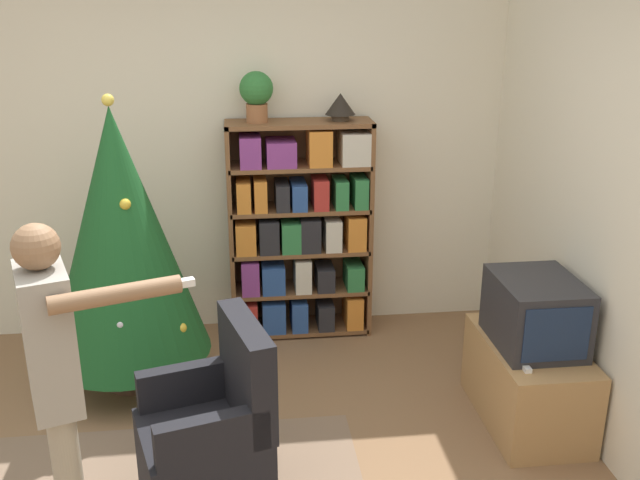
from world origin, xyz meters
The scene contains 11 objects.
wall_back centered at (0.00, 2.22, 1.30)m, with size 8.00×0.10×2.60m.
bookshelf centered at (0.50, 1.98, 0.76)m, with size 0.98×0.31×1.53m.
tv_stand centered at (1.68, 0.70, 0.24)m, with size 0.49×0.85×0.49m.
television centered at (1.68, 0.69, 0.68)m, with size 0.43×0.55×0.38m.
game_remote centered at (1.53, 0.44, 0.50)m, with size 0.04×0.12×0.02m.
christmas_tree centered at (-0.61, 1.39, 0.97)m, with size 0.98×0.98×1.81m.
armchair centered at (-0.09, 0.21, 0.32)m, with size 0.70×0.69×0.92m.
standing_person centered at (-0.66, -0.11, 0.91)m, with size 0.71×0.45×1.54m.
potted_plant centered at (0.23, 1.99, 1.72)m, with size 0.22×0.22×0.33m.
table_lamp centered at (0.78, 1.99, 1.63)m, with size 0.20×0.20×0.18m.
book_pile_near_tree centered at (-0.11, 1.04, 0.03)m, with size 0.18×0.14×0.05m.
Camera 1 is at (0.09, -2.69, 2.34)m, focal length 40.00 mm.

